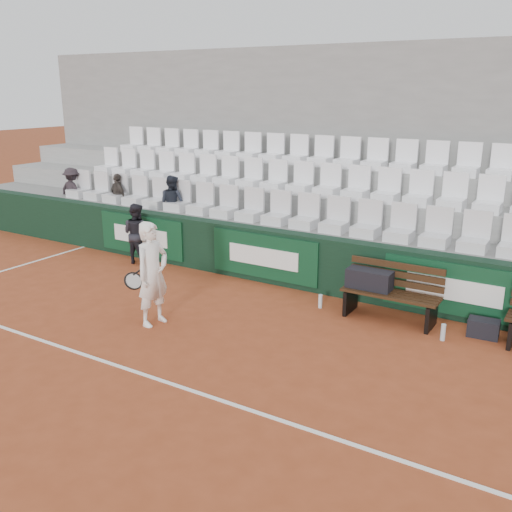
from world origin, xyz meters
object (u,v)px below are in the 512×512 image
at_px(sports_bag_left, 369,279).
at_px(sports_bag_ground, 483,328).
at_px(spectator_a, 71,172).
at_px(spectator_b, 117,178).
at_px(bench_left, 389,306).
at_px(spectator_c, 171,182).
at_px(water_bottle_far, 443,332).
at_px(tennis_player, 152,274).
at_px(water_bottle_near, 320,301).
at_px(ball_kid, 137,233).

relative_size(sports_bag_left, sports_bag_ground, 1.63).
xyz_separation_m(spectator_a, spectator_b, (1.51, 0.00, -0.01)).
xyz_separation_m(bench_left, spectator_c, (-5.24, 1.15, 1.36)).
distance_m(bench_left, sports_bag_left, 0.52).
bearing_deg(water_bottle_far, spectator_a, 170.96).
height_order(sports_bag_left, tennis_player, tennis_player).
distance_m(tennis_player, spectator_b, 4.99).
xyz_separation_m(sports_bag_left, sports_bag_ground, (1.74, 0.09, -0.47)).
distance_m(spectator_b, spectator_c, 1.58).
distance_m(sports_bag_left, water_bottle_near, 0.92).
bearing_deg(tennis_player, sports_bag_left, 37.29).
xyz_separation_m(sports_bag_left, water_bottle_far, (1.27, -0.35, -0.48)).
relative_size(water_bottle_far, spectator_a, 0.22).
height_order(sports_bag_left, water_bottle_far, sports_bag_left).
height_order(sports_bag_left, spectator_a, spectator_a).
height_order(sports_bag_left, spectator_b, spectator_b).
bearing_deg(sports_bag_left, sports_bag_ground, 2.91).
bearing_deg(spectator_b, spectator_a, 17.63).
height_order(sports_bag_ground, spectator_a, spectator_a).
relative_size(ball_kid, spectator_c, 1.07).
xyz_separation_m(sports_bag_left, ball_kid, (-5.10, 0.21, 0.03)).
height_order(water_bottle_far, spectator_a, spectator_a).
distance_m(ball_kid, spectator_a, 3.16).
height_order(sports_bag_ground, water_bottle_near, sports_bag_ground).
height_order(water_bottle_near, ball_kid, ball_kid).
distance_m(sports_bag_ground, water_bottle_far, 0.64).
distance_m(water_bottle_near, spectator_c, 4.53).
bearing_deg(ball_kid, sports_bag_left, 175.00).
bearing_deg(water_bottle_near, water_bottle_far, -6.47).
xyz_separation_m(water_bottle_far, tennis_player, (-3.95, -1.69, 0.68)).
relative_size(sports_bag_left, water_bottle_far, 2.85).
height_order(ball_kid, spectator_b, spectator_b).
xyz_separation_m(water_bottle_far, spectator_a, (-9.24, 1.47, 1.44)).
relative_size(bench_left, water_bottle_near, 6.51).
xyz_separation_m(bench_left, water_bottle_far, (0.91, -0.33, -0.10)).
xyz_separation_m(water_bottle_near, spectator_c, (-4.10, 1.24, 1.47)).
bearing_deg(ball_kid, bench_left, 174.90).
bearing_deg(tennis_player, spectator_a, 149.15).
xyz_separation_m(water_bottle_near, water_bottle_far, (2.05, -0.23, 0.01)).
relative_size(sports_bag_ground, water_bottle_near, 1.89).
distance_m(bench_left, spectator_a, 8.52).
height_order(bench_left, spectator_b, spectator_b).
relative_size(water_bottle_near, water_bottle_far, 0.93).
bearing_deg(spectator_c, tennis_player, 126.00).
bearing_deg(tennis_player, water_bottle_far, 23.15).
height_order(tennis_player, spectator_b, spectator_b).
xyz_separation_m(tennis_player, spectator_b, (-3.78, 3.16, 0.74)).
height_order(ball_kid, spectator_c, spectator_c).
bearing_deg(tennis_player, spectator_c, 124.86).
relative_size(bench_left, spectator_c, 1.27).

